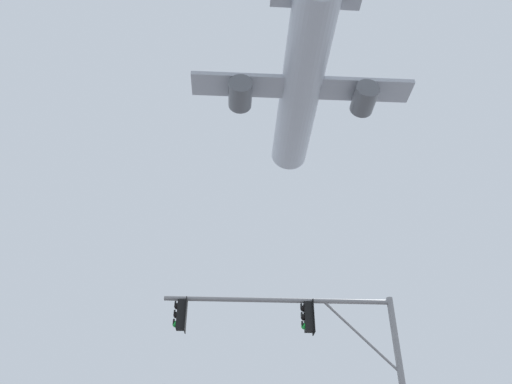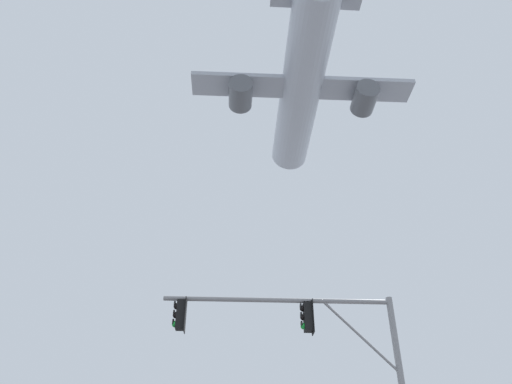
{
  "view_description": "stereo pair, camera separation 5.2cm",
  "coord_description": "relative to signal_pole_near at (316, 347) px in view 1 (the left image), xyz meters",
  "views": [
    {
      "loc": [
        0.53,
        -6.47,
        1.13
      ],
      "look_at": [
        0.24,
        16.99,
        15.95
      ],
      "focal_mm": 34.18,
      "sensor_mm": 36.0,
      "label": 1
    },
    {
      "loc": [
        0.58,
        -6.47,
        1.13
      ],
      "look_at": [
        0.24,
        16.99,
        15.95
      ],
      "focal_mm": 34.18,
      "sensor_mm": 36.0,
      "label": 2
    }
  ],
  "objects": [
    {
      "name": "signal_pole_near",
      "position": [
        0.0,
        0.0,
        0.0
      ],
      "size": [
        7.24,
        0.76,
        6.59
      ],
      "color": "gray",
      "rests_on": "ground"
    },
    {
      "name": "airplane",
      "position": [
        2.49,
        21.22,
        31.32
      ],
      "size": [
        22.05,
        28.54,
        7.79
      ],
      "color": "#B7BCC6"
    }
  ]
}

